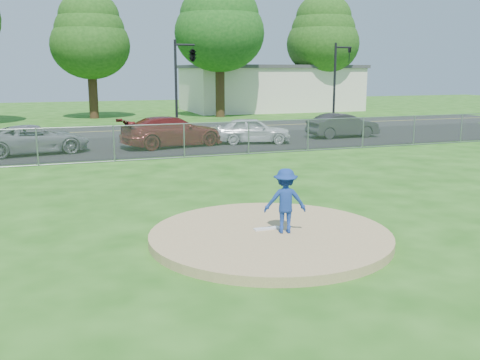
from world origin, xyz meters
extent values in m
plane|color=#1D5612|center=(0.00, 10.00, 0.00)|extent=(120.00, 120.00, 0.00)
cylinder|color=tan|center=(0.00, 0.00, 0.10)|extent=(5.40, 5.40, 0.20)
cube|color=white|center=(0.00, 0.20, 0.22)|extent=(0.60, 0.15, 0.04)
cube|color=gray|center=(0.00, 12.00, 0.75)|extent=(40.00, 0.06, 1.50)
cube|color=black|center=(0.00, 16.50, 0.01)|extent=(50.00, 8.00, 0.01)
cube|color=#232326|center=(0.00, 24.00, 0.00)|extent=(60.00, 7.00, 0.01)
cube|color=beige|center=(16.00, 38.00, 2.00)|extent=(16.00, 9.00, 4.00)
cube|color=#3F3F42|center=(16.00, 38.00, 4.15)|extent=(16.40, 9.40, 0.30)
cylinder|color=#372114|center=(-1.00, 34.00, 1.92)|extent=(0.72, 0.72, 3.85)
ellipsoid|color=#1C4B14|center=(-1.00, 34.00, 5.70)|extent=(6.16, 6.16, 5.24)
ellipsoid|color=#1C4B14|center=(-1.00, 34.00, 6.78)|extent=(5.42, 5.42, 4.61)
ellipsoid|color=#1C4B14|center=(-1.00, 34.00, 7.85)|extent=(4.68, 4.68, 3.98)
cylinder|color=#342212|center=(9.00, 32.00, 2.27)|extent=(0.76, 0.76, 4.55)
ellipsoid|color=#154C14|center=(9.00, 32.00, 6.73)|extent=(7.28, 7.28, 6.19)
ellipsoid|color=#154C14|center=(9.00, 32.00, 8.01)|extent=(6.41, 6.41, 5.45)
ellipsoid|color=#154C14|center=(9.00, 32.00, 9.28)|extent=(5.53, 5.53, 4.70)
cylinder|color=#3B2115|center=(20.00, 35.00, 2.10)|extent=(0.74, 0.74, 4.20)
ellipsoid|color=#1C4913|center=(20.00, 35.00, 6.22)|extent=(6.72, 6.72, 5.71)
ellipsoid|color=#1C4913|center=(20.00, 35.00, 7.39)|extent=(5.91, 5.91, 5.03)
ellipsoid|color=#1C4913|center=(20.00, 35.00, 8.57)|extent=(5.11, 5.11, 4.34)
cylinder|color=black|center=(3.00, 22.00, 2.80)|extent=(0.16, 0.16, 5.60)
cylinder|color=black|center=(3.60, 22.00, 5.30)|extent=(1.20, 0.12, 0.12)
imported|color=black|center=(4.08, 22.00, 4.80)|extent=(0.53, 2.48, 1.00)
cylinder|color=black|center=(14.00, 22.00, 2.80)|extent=(0.16, 0.16, 5.60)
cylinder|color=black|center=(14.60, 22.00, 5.30)|extent=(1.20, 0.12, 0.12)
imported|color=black|center=(15.08, 22.00, 4.80)|extent=(0.16, 0.20, 1.00)
imported|color=navy|center=(0.30, -0.13, 0.92)|extent=(1.04, 0.77, 1.44)
imported|color=gray|center=(-5.13, 15.49, 0.67)|extent=(5.06, 3.03, 1.32)
imported|color=maroon|center=(1.29, 15.67, 0.76)|extent=(5.51, 3.10, 1.51)
imported|color=silver|center=(5.56, 15.56, 0.69)|extent=(4.24, 2.52, 1.35)
imported|color=#29292B|center=(11.36, 16.22, 0.69)|extent=(4.13, 1.50, 1.35)
camera|label=1|loc=(-4.50, -10.57, 3.72)|focal=40.00mm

